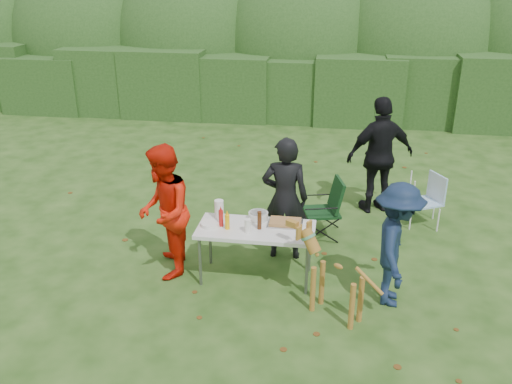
# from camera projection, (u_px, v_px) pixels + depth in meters

# --- Properties ---
(ground) EXTENTS (80.00, 80.00, 0.00)m
(ground) POSITION_uv_depth(u_px,v_px,m) (237.00, 275.00, 7.25)
(ground) COLOR #1E4211
(hedge_row) EXTENTS (22.00, 1.40, 1.70)m
(hedge_row) POSITION_uv_depth(u_px,v_px,m) (293.00, 87.00, 14.19)
(hedge_row) COLOR #23471C
(hedge_row) RESTS_ON ground
(shrub_backdrop) EXTENTS (20.00, 2.60, 3.20)m
(shrub_backdrop) POSITION_uv_depth(u_px,v_px,m) (299.00, 49.00, 15.35)
(shrub_backdrop) COLOR #3D6628
(shrub_backdrop) RESTS_ON ground
(folding_table) EXTENTS (1.50, 0.70, 0.74)m
(folding_table) POSITION_uv_depth(u_px,v_px,m) (256.00, 232.00, 6.93)
(folding_table) COLOR silver
(folding_table) RESTS_ON ground
(person_cook) EXTENTS (0.66, 0.45, 1.76)m
(person_cook) POSITION_uv_depth(u_px,v_px,m) (285.00, 199.00, 7.41)
(person_cook) COLOR black
(person_cook) RESTS_ON ground
(person_red_jacket) EXTENTS (0.87, 1.01, 1.78)m
(person_red_jacket) POSITION_uv_depth(u_px,v_px,m) (164.00, 212.00, 6.99)
(person_red_jacket) COLOR red
(person_red_jacket) RESTS_ON ground
(person_black_puffy) EXTENTS (1.23, 0.87, 1.94)m
(person_black_puffy) POSITION_uv_depth(u_px,v_px,m) (380.00, 156.00, 8.79)
(person_black_puffy) COLOR black
(person_black_puffy) RESTS_ON ground
(child) EXTENTS (0.65, 1.04, 1.56)m
(child) POSITION_uv_depth(u_px,v_px,m) (396.00, 245.00, 6.41)
(child) COLOR #13223D
(child) RESTS_ON ground
(dog) EXTENTS (1.14, 0.94, 1.02)m
(dog) POSITION_uv_depth(u_px,v_px,m) (337.00, 278.00, 6.23)
(dog) COLOR olive
(dog) RESTS_ON ground
(camping_chair) EXTENTS (0.71, 0.71, 0.93)m
(camping_chair) POSITION_uv_depth(u_px,v_px,m) (322.00, 209.00, 8.11)
(camping_chair) COLOR #113416
(camping_chair) RESTS_ON ground
(lawn_chair) EXTENTS (0.67, 0.67, 0.83)m
(lawn_chair) POSITION_uv_depth(u_px,v_px,m) (424.00, 200.00, 8.51)
(lawn_chair) COLOR #4898D7
(lawn_chair) RESTS_ON ground
(food_tray) EXTENTS (0.45, 0.30, 0.02)m
(food_tray) POSITION_uv_depth(u_px,v_px,m) (285.00, 224.00, 6.99)
(food_tray) COLOR #B7B7BA
(food_tray) RESTS_ON folding_table
(focaccia_bread) EXTENTS (0.40, 0.26, 0.04)m
(focaccia_bread) POSITION_uv_depth(u_px,v_px,m) (285.00, 222.00, 6.98)
(focaccia_bread) COLOR #A57541
(focaccia_bread) RESTS_ON food_tray
(mustard_bottle) EXTENTS (0.06, 0.06, 0.20)m
(mustard_bottle) POSITION_uv_depth(u_px,v_px,m) (227.00, 222.00, 6.84)
(mustard_bottle) COLOR #F5B40B
(mustard_bottle) RESTS_ON folding_table
(ketchup_bottle) EXTENTS (0.06, 0.06, 0.22)m
(ketchup_bottle) POSITION_uv_depth(u_px,v_px,m) (221.00, 218.00, 6.92)
(ketchup_bottle) COLOR red
(ketchup_bottle) RESTS_ON folding_table
(beer_bottle) EXTENTS (0.06, 0.06, 0.24)m
(beer_bottle) POSITION_uv_depth(u_px,v_px,m) (259.00, 220.00, 6.84)
(beer_bottle) COLOR #47230F
(beer_bottle) RESTS_ON folding_table
(paper_towel_roll) EXTENTS (0.12, 0.12, 0.26)m
(paper_towel_roll) POSITION_uv_depth(u_px,v_px,m) (219.00, 209.00, 7.11)
(paper_towel_roll) COLOR white
(paper_towel_roll) RESTS_ON folding_table
(cup_stack) EXTENTS (0.08, 0.08, 0.18)m
(cup_stack) POSITION_uv_depth(u_px,v_px,m) (248.00, 226.00, 6.76)
(cup_stack) COLOR white
(cup_stack) RESTS_ON folding_table
(pasta_bowl) EXTENTS (0.26, 0.26, 0.10)m
(pasta_bowl) POSITION_uv_depth(u_px,v_px,m) (258.00, 216.00, 7.12)
(pasta_bowl) COLOR silver
(pasta_bowl) RESTS_ON folding_table
(plate_stack) EXTENTS (0.24, 0.24, 0.05)m
(plate_stack) POSITION_uv_depth(u_px,v_px,m) (210.00, 224.00, 6.95)
(plate_stack) COLOR white
(plate_stack) RESTS_ON folding_table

